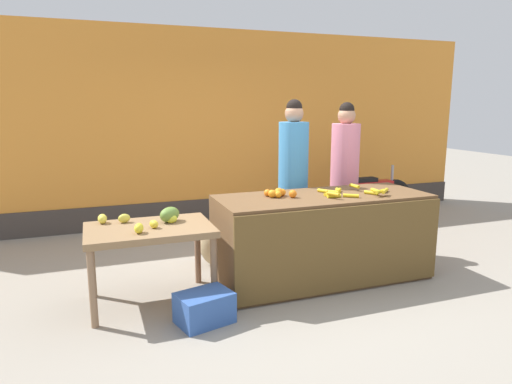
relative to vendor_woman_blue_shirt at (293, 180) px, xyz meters
name	(u,v)px	position (x,y,z in m)	size (l,w,h in m)	color
ground_plane	(288,282)	(-0.35, -0.67, -0.94)	(24.00, 24.00, 0.00)	gray
market_wall_back	(215,130)	(-0.35, 2.11, 0.48)	(8.82, 0.23, 2.89)	orange
fruit_stall_counter	(323,237)	(0.03, -0.68, -0.49)	(2.18, 0.87, 0.89)	brown
side_table_wooden	(150,236)	(-1.72, -0.67, -0.30)	(1.11, 0.74, 0.72)	olive
banana_bunch_pile	(351,192)	(0.31, -0.75, -0.02)	(0.79, 0.49, 0.07)	gold
orange_pile	(279,193)	(-0.43, -0.60, -0.01)	(0.28, 0.23, 0.09)	orange
mango_papaya_pile	(155,217)	(-1.65, -0.58, -0.16)	(0.76, 0.57, 0.14)	yellow
vendor_woman_blue_shirt	(293,180)	(0.00, 0.00, 0.00)	(0.34, 0.34, 1.85)	#33333D
vendor_woman_pink_shirt	(344,178)	(0.72, 0.07, -0.02)	(0.34, 0.34, 1.82)	#33333D
parked_motorcycle	(368,197)	(1.76, 1.10, -0.53)	(1.60, 0.18, 0.88)	black
produce_crate	(204,308)	(-1.36, -1.22, -0.81)	(0.44, 0.32, 0.26)	#3359A5
produce_sack	(215,244)	(-0.91, 0.09, -0.69)	(0.36, 0.30, 0.50)	tan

